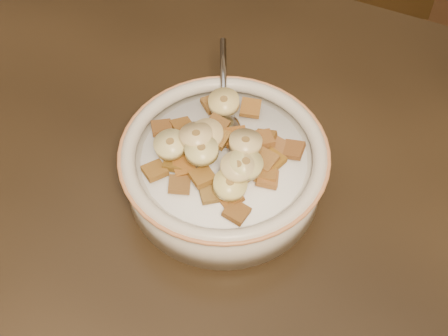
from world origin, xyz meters
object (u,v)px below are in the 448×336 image
at_px(chair, 303,42).
at_px(cereal_bowl, 224,172).
at_px(table, 132,263).
at_px(spoon, 224,130).

distance_m(chair, cereal_bowl, 0.66).
bearing_deg(table, spoon, 75.35).
bearing_deg(chair, spoon, -92.65).
height_order(cereal_bowl, spoon, spoon).
relative_size(cereal_bowl, spoon, 4.17).
relative_size(table, spoon, 29.91).
xyz_separation_m(table, chair, (-0.06, 0.67, -0.28)).
bearing_deg(spoon, table, 50.55).
bearing_deg(chair, cereal_bowl, -91.73).
bearing_deg(cereal_bowl, chair, 100.74).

